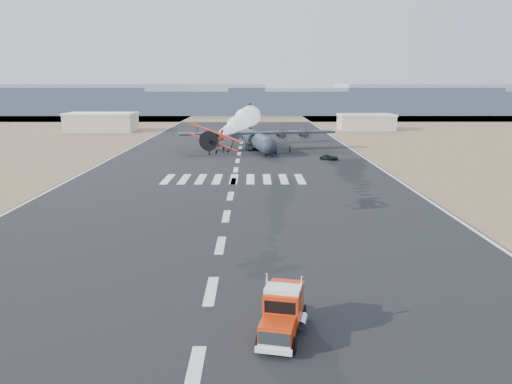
{
  "coord_description": "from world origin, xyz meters",
  "views": [
    {
      "loc": [
        3.53,
        -38.76,
        16.79
      ],
      "look_at": [
        3.85,
        20.39,
        4.0
      ],
      "focal_mm": 35.0,
      "sensor_mm": 36.0,
      "label": 1
    }
  ],
  "objects_px": {
    "crew_c": "(272,148)",
    "crew_e": "(209,151)",
    "semi_truck": "(283,310)",
    "support_vehicle": "(329,157)",
    "aerobatic_biplane": "(215,139)",
    "crew_d": "(223,149)",
    "crew_f": "(276,149)",
    "transport_aircraft": "(256,138)",
    "crew_h": "(276,151)",
    "crew_a": "(228,150)",
    "crew_g": "(290,150)",
    "hangar_left": "(102,122)",
    "crew_b": "(270,150)",
    "hangar_right": "(366,122)"
  },
  "relations": [
    {
      "from": "crew_a",
      "to": "crew_g",
      "type": "bearing_deg",
      "value": -175.18
    },
    {
      "from": "aerobatic_biplane",
      "to": "crew_e",
      "type": "height_order",
      "value": "aerobatic_biplane"
    },
    {
      "from": "support_vehicle",
      "to": "crew_h",
      "type": "relative_size",
      "value": 2.36
    },
    {
      "from": "hangar_right",
      "to": "support_vehicle",
      "type": "height_order",
      "value": "hangar_right"
    },
    {
      "from": "crew_c",
      "to": "crew_d",
      "type": "bearing_deg",
      "value": 40.07
    },
    {
      "from": "crew_f",
      "to": "crew_c",
      "type": "bearing_deg",
      "value": -128.63
    },
    {
      "from": "crew_c",
      "to": "crew_e",
      "type": "height_order",
      "value": "crew_e"
    },
    {
      "from": "semi_truck",
      "to": "support_vehicle",
      "type": "distance_m",
      "value": 82.17
    },
    {
      "from": "support_vehicle",
      "to": "hangar_right",
      "type": "bearing_deg",
      "value": 2.91
    },
    {
      "from": "transport_aircraft",
      "to": "crew_g",
      "type": "relative_size",
      "value": 21.86
    },
    {
      "from": "support_vehicle",
      "to": "crew_b",
      "type": "relative_size",
      "value": 2.31
    },
    {
      "from": "crew_h",
      "to": "crew_d",
      "type": "bearing_deg",
      "value": 105.5
    },
    {
      "from": "support_vehicle",
      "to": "crew_g",
      "type": "height_order",
      "value": "crew_g"
    },
    {
      "from": "crew_h",
      "to": "crew_b",
      "type": "bearing_deg",
      "value": 86.69
    },
    {
      "from": "crew_c",
      "to": "transport_aircraft",
      "type": "bearing_deg",
      "value": -15.08
    },
    {
      "from": "crew_b",
      "to": "crew_d",
      "type": "bearing_deg",
      "value": 137.38
    },
    {
      "from": "crew_b",
      "to": "crew_g",
      "type": "height_order",
      "value": "crew_g"
    },
    {
      "from": "crew_e",
      "to": "crew_f",
      "type": "xyz_separation_m",
      "value": [
        16.37,
        3.0,
        0.03
      ]
    },
    {
      "from": "aerobatic_biplane",
      "to": "crew_d",
      "type": "height_order",
      "value": "aerobatic_biplane"
    },
    {
      "from": "crew_e",
      "to": "crew_a",
      "type": "bearing_deg",
      "value": 49.42
    },
    {
      "from": "aerobatic_biplane",
      "to": "crew_f",
      "type": "bearing_deg",
      "value": 85.8
    },
    {
      "from": "transport_aircraft",
      "to": "crew_d",
      "type": "height_order",
      "value": "transport_aircraft"
    },
    {
      "from": "crew_a",
      "to": "crew_e",
      "type": "distance_m",
      "value": 4.92
    },
    {
      "from": "aerobatic_biplane",
      "to": "crew_g",
      "type": "distance_m",
      "value": 63.85
    },
    {
      "from": "semi_truck",
      "to": "support_vehicle",
      "type": "bearing_deg",
      "value": 92.1
    },
    {
      "from": "aerobatic_biplane",
      "to": "crew_b",
      "type": "distance_m",
      "value": 62.26
    },
    {
      "from": "hangar_left",
      "to": "support_vehicle",
      "type": "height_order",
      "value": "hangar_left"
    },
    {
      "from": "crew_c",
      "to": "crew_e",
      "type": "xyz_separation_m",
      "value": [
        -15.54,
        -6.86,
        0.02
      ]
    },
    {
      "from": "transport_aircraft",
      "to": "aerobatic_biplane",
      "type": "bearing_deg",
      "value": -105.21
    },
    {
      "from": "crew_a",
      "to": "crew_e",
      "type": "xyz_separation_m",
      "value": [
        -4.51,
        -1.97,
        -0.04
      ]
    },
    {
      "from": "hangar_left",
      "to": "transport_aircraft",
      "type": "height_order",
      "value": "transport_aircraft"
    },
    {
      "from": "transport_aircraft",
      "to": "crew_e",
      "type": "height_order",
      "value": "transport_aircraft"
    },
    {
      "from": "semi_truck",
      "to": "crew_f",
      "type": "xyz_separation_m",
      "value": [
        3.56,
        92.0,
        -0.74
      ]
    },
    {
      "from": "support_vehicle",
      "to": "crew_b",
      "type": "xyz_separation_m",
      "value": [
        -13.04,
        10.22,
        0.32
      ]
    },
    {
      "from": "aerobatic_biplane",
      "to": "crew_e",
      "type": "relative_size",
      "value": 3.56
    },
    {
      "from": "crew_f",
      "to": "crew_a",
      "type": "bearing_deg",
      "value": -45.78
    },
    {
      "from": "hangar_left",
      "to": "crew_c",
      "type": "xyz_separation_m",
      "value": [
        60.27,
        -56.33,
        -2.52
      ]
    },
    {
      "from": "support_vehicle",
      "to": "crew_d",
      "type": "bearing_deg",
      "value": 85.33
    },
    {
      "from": "aerobatic_biplane",
      "to": "crew_d",
      "type": "bearing_deg",
      "value": 97.78
    },
    {
      "from": "support_vehicle",
      "to": "crew_d",
      "type": "xyz_separation_m",
      "value": [
        -24.73,
        11.99,
        0.24
      ]
    },
    {
      "from": "crew_a",
      "to": "crew_e",
      "type": "relative_size",
      "value": 1.05
    },
    {
      "from": "crew_h",
      "to": "support_vehicle",
      "type": "bearing_deg",
      "value": -102.21
    },
    {
      "from": "crew_b",
      "to": "crew_h",
      "type": "relative_size",
      "value": 1.02
    },
    {
      "from": "crew_d",
      "to": "aerobatic_biplane",
      "type": "bearing_deg",
      "value": -105.67
    },
    {
      "from": "crew_a",
      "to": "semi_truck",
      "type": "bearing_deg",
      "value": 97.41
    },
    {
      "from": "aerobatic_biplane",
      "to": "crew_h",
      "type": "bearing_deg",
      "value": 85.41
    },
    {
      "from": "semi_truck",
      "to": "crew_b",
      "type": "height_order",
      "value": "semi_truck"
    },
    {
      "from": "crew_c",
      "to": "crew_h",
      "type": "relative_size",
      "value": 1.0
    },
    {
      "from": "crew_h",
      "to": "hangar_left",
      "type": "bearing_deg",
      "value": 71.4
    },
    {
      "from": "semi_truck",
      "to": "crew_g",
      "type": "relative_size",
      "value": 4.17
    }
  ]
}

